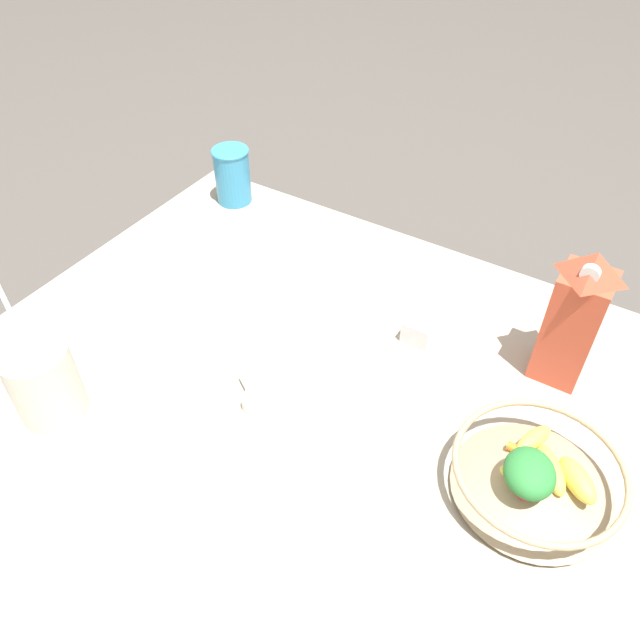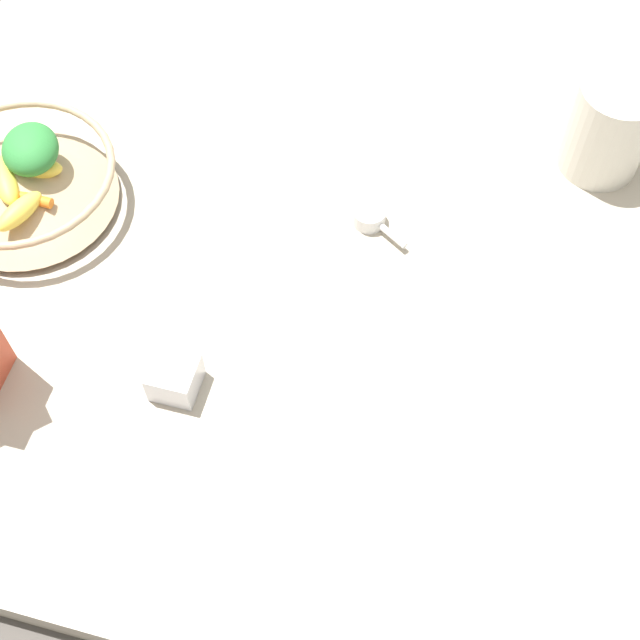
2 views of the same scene
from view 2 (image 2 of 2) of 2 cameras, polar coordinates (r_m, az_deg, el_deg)
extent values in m
plane|color=#4C4742|center=(1.16, 0.96, 6.29)|extent=(6.00, 6.00, 0.00)
cube|color=#B2A893|center=(1.14, 0.98, 7.00)|extent=(1.14, 1.14, 0.05)
cylinder|color=tan|center=(1.17, -18.04, 7.28)|extent=(0.12, 0.12, 0.01)
cone|color=tan|center=(1.15, -18.45, 8.21)|extent=(0.22, 0.22, 0.05)
torus|color=tan|center=(1.13, -18.80, 9.02)|extent=(0.23, 0.23, 0.01)
ellipsoid|color=#EFD64C|center=(1.14, -19.49, 8.43)|extent=(0.07, 0.08, 0.03)
ellipsoid|color=#EFD64C|center=(1.11, -18.67, 6.61)|extent=(0.05, 0.07, 0.02)
ellipsoid|color=#EFD64C|center=(1.14, -18.13, 9.20)|extent=(0.09, 0.05, 0.03)
cylinder|color=orange|center=(1.12, -17.74, 7.34)|extent=(0.04, 0.01, 0.01)
sphere|color=red|center=(1.16, -18.46, 9.35)|extent=(0.01, 0.01, 0.01)
sphere|color=red|center=(1.14, -18.75, 8.45)|extent=(0.02, 0.02, 0.02)
sphere|color=red|center=(1.16, -17.56, 10.03)|extent=(0.02, 0.02, 0.02)
ellipsoid|color=#2D7F38|center=(1.13, -18.05, 10.35)|extent=(0.09, 0.10, 0.04)
cylinder|color=silver|center=(1.17, 18.03, 11.63)|extent=(0.10, 0.10, 0.13)
cylinder|color=white|center=(1.14, 18.75, 13.40)|extent=(0.09, 0.09, 0.02)
cube|color=silver|center=(0.97, -9.28, -3.65)|extent=(0.05, 0.05, 0.04)
cube|color=brown|center=(0.98, -9.23, -3.82)|extent=(0.04, 0.04, 0.03)
cylinder|color=white|center=(1.10, 3.16, 6.66)|extent=(0.04, 0.04, 0.02)
cylinder|color=white|center=(1.08, 4.69, 5.39)|extent=(0.04, 0.03, 0.01)
camera|label=1|loc=(1.26, -16.66, 52.49)|focal=35.00mm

